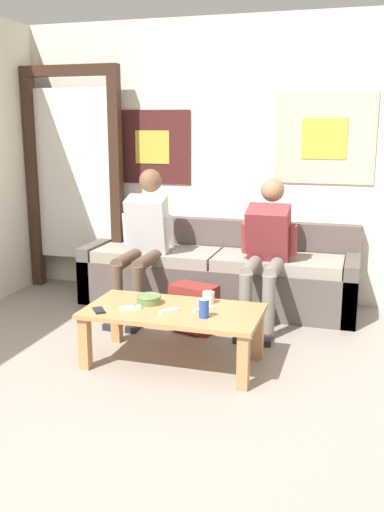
% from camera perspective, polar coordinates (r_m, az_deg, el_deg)
% --- Properties ---
extents(ground_plane, '(18.00, 18.00, 0.00)m').
position_cam_1_polar(ground_plane, '(3.21, -8.64, -17.30)').
color(ground_plane, gray).
extents(wall_back, '(10.00, 0.07, 2.55)m').
position_cam_1_polar(wall_back, '(5.36, 3.55, 9.43)').
color(wall_back, silver).
rests_on(wall_back, ground_plane).
extents(door_frame, '(1.00, 0.10, 2.15)m').
position_cam_1_polar(door_frame, '(5.69, -11.75, 8.61)').
color(door_frame, '#382319').
rests_on(door_frame, ground_plane).
extents(couch, '(2.46, 0.71, 0.75)m').
position_cam_1_polar(couch, '(5.18, 2.60, -1.94)').
color(couch, '#564C47').
rests_on(couch, ground_plane).
extents(coffee_table, '(1.19, 0.62, 0.39)m').
position_cam_1_polar(coffee_table, '(3.90, -1.88, -6.19)').
color(coffee_table, '#B27F4C').
rests_on(coffee_table, ground_plane).
extents(person_seated_adult, '(0.47, 0.87, 1.23)m').
position_cam_1_polar(person_seated_adult, '(4.92, -4.90, 1.93)').
color(person_seated_adult, brown).
rests_on(person_seated_adult, ground_plane).
extents(person_seated_teen, '(0.47, 0.90, 1.18)m').
position_cam_1_polar(person_seated_teen, '(4.67, 7.44, 0.95)').
color(person_seated_teen, gray).
rests_on(person_seated_teen, ground_plane).
extents(backpack, '(0.40, 0.31, 0.38)m').
position_cam_1_polar(backpack, '(4.54, 0.13, -5.35)').
color(backpack, maroon).
rests_on(backpack, ground_plane).
extents(ceramic_bowl, '(0.18, 0.18, 0.06)m').
position_cam_1_polar(ceramic_bowl, '(4.00, -4.35, -4.29)').
color(ceramic_bowl, '#607F47').
rests_on(ceramic_bowl, coffee_table).
extents(pillar_candle, '(0.08, 0.08, 0.09)m').
position_cam_1_polar(pillar_candle, '(3.99, 1.66, -4.17)').
color(pillar_candle, silver).
rests_on(pillar_candle, coffee_table).
extents(drink_can_blue, '(0.07, 0.07, 0.12)m').
position_cam_1_polar(drink_can_blue, '(3.70, 1.20, -5.26)').
color(drink_can_blue, '#28479E').
rests_on(drink_can_blue, coffee_table).
extents(game_controller_near_left, '(0.12, 0.13, 0.03)m').
position_cam_1_polar(game_controller_near_left, '(3.83, 1.15, -5.37)').
color(game_controller_near_left, white).
rests_on(game_controller_near_left, coffee_table).
extents(game_controller_near_right, '(0.14, 0.11, 0.03)m').
position_cam_1_polar(game_controller_near_right, '(3.89, -6.18, -5.18)').
color(game_controller_near_right, white).
rests_on(game_controller_near_right, coffee_table).
extents(game_controller_far_center, '(0.12, 0.13, 0.03)m').
position_cam_1_polar(game_controller_far_center, '(3.81, -2.25, -5.52)').
color(game_controller_far_center, white).
rests_on(game_controller_far_center, coffee_table).
extents(cell_phone, '(0.14, 0.15, 0.01)m').
position_cam_1_polar(cell_phone, '(3.89, -9.29, -5.37)').
color(cell_phone, black).
rests_on(cell_phone, coffee_table).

